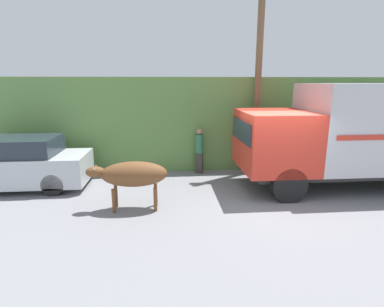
% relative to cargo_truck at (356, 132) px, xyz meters
% --- Properties ---
extents(ground_plane, '(60.00, 60.00, 0.00)m').
position_rel_cargo_truck_xyz_m(ground_plane, '(-2.94, -1.00, -1.79)').
color(ground_plane, gray).
extents(hillside_embankment, '(32.00, 5.33, 3.50)m').
position_rel_cargo_truck_xyz_m(hillside_embankment, '(-2.94, 4.87, -0.04)').
color(hillside_embankment, '#608C47').
rests_on(hillside_embankment, ground_plane).
extents(building_backdrop, '(5.94, 2.70, 3.21)m').
position_rel_cargo_truck_xyz_m(building_backdrop, '(-9.14, 3.59, -0.17)').
color(building_backdrop, '#8CC69E').
rests_on(building_backdrop, ground_plane).
extents(cargo_truck, '(6.90, 2.52, 3.29)m').
position_rel_cargo_truck_xyz_m(cargo_truck, '(0.00, 0.00, 0.00)').
color(cargo_truck, '#2D2D2D').
rests_on(cargo_truck, ground_plane).
extents(brown_cow, '(2.11, 0.67, 1.31)m').
position_rel_cargo_truck_xyz_m(brown_cow, '(-6.85, -1.21, -0.82)').
color(brown_cow, brown).
rests_on(brown_cow, ground_plane).
extents(parked_suv, '(4.47, 1.74, 1.65)m').
position_rel_cargo_truck_xyz_m(parked_suv, '(-10.72, 0.77, -0.99)').
color(parked_suv, silver).
rests_on(parked_suv, ground_plane).
extents(pedestrian_on_hill, '(0.37, 0.37, 1.68)m').
position_rel_cargo_truck_xyz_m(pedestrian_on_hill, '(-4.74, 1.91, -0.84)').
color(pedestrian_on_hill, '#38332D').
rests_on(pedestrian_on_hill, ground_plane).
extents(utility_pole, '(0.90, 0.24, 6.96)m').
position_rel_cargo_truck_xyz_m(utility_pole, '(-2.64, 1.94, 1.80)').
color(utility_pole, brown).
rests_on(utility_pole, ground_plane).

